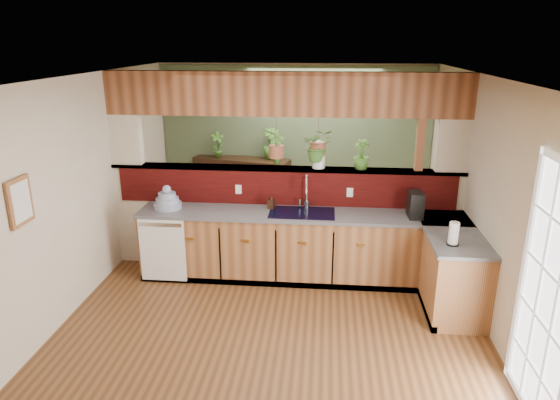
# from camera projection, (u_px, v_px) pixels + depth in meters

# --- Properties ---
(ground) EXTENTS (4.60, 7.00, 0.01)m
(ground) POSITION_uv_depth(u_px,v_px,m) (274.00, 316.00, 5.63)
(ground) COLOR brown
(ground) RESTS_ON ground
(ceiling) EXTENTS (4.60, 7.00, 0.01)m
(ceiling) POSITION_uv_depth(u_px,v_px,m) (273.00, 80.00, 4.83)
(ceiling) COLOR brown
(ceiling) RESTS_ON ground
(wall_back) EXTENTS (4.60, 0.02, 2.60)m
(wall_back) POSITION_uv_depth(u_px,v_px,m) (295.00, 142.00, 8.55)
(wall_back) COLOR beige
(wall_back) RESTS_ON ground
(wall_left) EXTENTS (0.02, 7.00, 2.60)m
(wall_left) POSITION_uv_depth(u_px,v_px,m) (64.00, 201.00, 5.44)
(wall_left) COLOR beige
(wall_left) RESTS_ON ground
(wall_right) EXTENTS (0.02, 7.00, 2.60)m
(wall_right) POSITION_uv_depth(u_px,v_px,m) (500.00, 214.00, 5.03)
(wall_right) COLOR beige
(wall_right) RESTS_ON ground
(pass_through_partition) EXTENTS (4.60, 0.21, 2.60)m
(pass_through_partition) POSITION_uv_depth(u_px,v_px,m) (287.00, 182.00, 6.54)
(pass_through_partition) COLOR beige
(pass_through_partition) RESTS_ON ground
(pass_through_ledge) EXTENTS (4.60, 0.21, 0.04)m
(pass_through_ledge) POSITION_uv_depth(u_px,v_px,m) (285.00, 169.00, 6.49)
(pass_through_ledge) COLOR brown
(pass_through_ledge) RESTS_ON ground
(header_beam) EXTENTS (4.60, 0.15, 0.55)m
(header_beam) POSITION_uv_depth(u_px,v_px,m) (285.00, 94.00, 6.19)
(header_beam) COLOR brown
(header_beam) RESTS_ON ground
(sage_backwall) EXTENTS (4.55, 0.02, 2.55)m
(sage_backwall) POSITION_uv_depth(u_px,v_px,m) (295.00, 142.00, 8.53)
(sage_backwall) COLOR #4F6343
(sage_backwall) RESTS_ON ground
(countertop) EXTENTS (4.14, 1.52, 0.90)m
(countertop) POSITION_uv_depth(u_px,v_px,m) (348.00, 251.00, 6.24)
(countertop) COLOR brown
(countertop) RESTS_ON ground
(dishwasher) EXTENTS (0.58, 0.03, 0.82)m
(dishwasher) POSITION_uv_depth(u_px,v_px,m) (162.00, 250.00, 6.25)
(dishwasher) COLOR white
(dishwasher) RESTS_ON ground
(navy_sink) EXTENTS (0.82, 0.50, 0.18)m
(navy_sink) POSITION_uv_depth(u_px,v_px,m) (302.00, 219.00, 6.28)
(navy_sink) COLOR black
(navy_sink) RESTS_ON countertop
(french_door) EXTENTS (0.06, 1.02, 2.16)m
(french_door) POSITION_uv_depth(u_px,v_px,m) (546.00, 300.00, 3.88)
(french_door) COLOR white
(french_door) RESTS_ON ground
(framed_print) EXTENTS (0.04, 0.35, 0.45)m
(framed_print) POSITION_uv_depth(u_px,v_px,m) (20.00, 202.00, 4.60)
(framed_print) COLOR brown
(framed_print) RESTS_ON wall_left
(faucet) EXTENTS (0.20, 0.20, 0.46)m
(faucet) POSITION_uv_depth(u_px,v_px,m) (306.00, 190.00, 6.32)
(faucet) COLOR #B7B7B2
(faucet) RESTS_ON countertop
(dish_stack) EXTENTS (0.35, 0.35, 0.31)m
(dish_stack) POSITION_uv_depth(u_px,v_px,m) (167.00, 201.00, 6.39)
(dish_stack) COLOR #8A94B3
(dish_stack) RESTS_ON countertop
(soap_dispenser) EXTENTS (0.10, 0.10, 0.18)m
(soap_dispenser) POSITION_uv_depth(u_px,v_px,m) (271.00, 202.00, 6.39)
(soap_dispenser) COLOR #392114
(soap_dispenser) RESTS_ON countertop
(coffee_maker) EXTENTS (0.17, 0.28, 0.32)m
(coffee_maker) POSITION_uv_depth(u_px,v_px,m) (415.00, 206.00, 6.06)
(coffee_maker) COLOR black
(coffee_maker) RESTS_ON countertop
(paper_towel) EXTENTS (0.13, 0.13, 0.27)m
(paper_towel) POSITION_uv_depth(u_px,v_px,m) (454.00, 234.00, 5.25)
(paper_towel) COLOR black
(paper_towel) RESTS_ON countertop
(glass_jar) EXTENTS (0.16, 0.16, 0.36)m
(glass_jar) POSITION_uv_depth(u_px,v_px,m) (319.00, 154.00, 6.39)
(glass_jar) COLOR silver
(glass_jar) RESTS_ON pass_through_ledge
(ledge_plant_right) EXTENTS (0.28, 0.28, 0.38)m
(ledge_plant_right) POSITION_uv_depth(u_px,v_px,m) (362.00, 154.00, 6.34)
(ledge_plant_right) COLOR #3A6924
(ledge_plant_right) RESTS_ON pass_through_ledge
(hanging_plant_a) EXTENTS (0.23, 0.19, 0.54)m
(hanging_plant_a) POSITION_uv_depth(u_px,v_px,m) (276.00, 139.00, 6.38)
(hanging_plant_a) COLOR brown
(hanging_plant_a) RESTS_ON header_beam
(hanging_plant_b) EXTENTS (0.42, 0.37, 0.54)m
(hanging_plant_b) POSITION_uv_depth(u_px,v_px,m) (318.00, 131.00, 6.30)
(hanging_plant_b) COLOR brown
(hanging_plant_b) RESTS_ON header_beam
(shelving_console) EXTENTS (1.69, 0.80, 1.09)m
(shelving_console) POSITION_uv_depth(u_px,v_px,m) (242.00, 189.00, 8.64)
(shelving_console) COLOR black
(shelving_console) RESTS_ON ground
(shelf_plant_a) EXTENTS (0.27, 0.22, 0.45)m
(shelf_plant_a) POSITION_uv_depth(u_px,v_px,m) (217.00, 145.00, 8.44)
(shelf_plant_a) COLOR #3A6924
(shelf_plant_a) RESTS_ON shelving_console
(shelf_plant_b) EXTENTS (0.38, 0.38, 0.53)m
(shelf_plant_b) POSITION_uv_depth(u_px,v_px,m) (272.00, 144.00, 8.34)
(shelf_plant_b) COLOR #3A6924
(shelf_plant_b) RESTS_ON shelving_console
(floor_plant) EXTENTS (0.77, 0.72, 0.70)m
(floor_plant) POSITION_uv_depth(u_px,v_px,m) (368.00, 210.00, 8.03)
(floor_plant) COLOR #3A6924
(floor_plant) RESTS_ON ground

